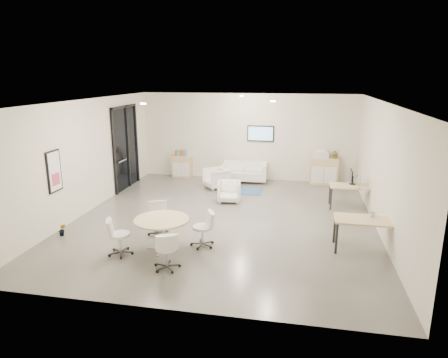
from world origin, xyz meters
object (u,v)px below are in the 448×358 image
armchair_right (229,191)px  desk_rear (353,188)px  armchair_left (216,177)px  desk_front (367,222)px  sideboard_left (182,166)px  loveseat (245,173)px  sideboard_right (324,171)px  round_table (162,222)px

armchair_right → desk_rear: 3.70m
armchair_left → desk_front: size_ratio=0.53×
desk_rear → armchair_left: bearing=161.4°
desk_rear → sideboard_left: bearing=155.0°
loveseat → desk_rear: bearing=-36.5°
sideboard_right → armchair_left: sideboard_right is taller
sideboard_right → round_table: (-3.83, -6.48, 0.18)m
armchair_right → round_table: round_table is taller
desk_rear → sideboard_right: bearing=103.9°
sideboard_right → armchair_left: (-3.71, -1.23, -0.10)m
loveseat → armchair_left: armchair_left is taller
armchair_right → desk_front: desk_front is taller
sideboard_right → armchair_left: 3.91m
armchair_left → round_table: size_ratio=0.62×
sideboard_right → sideboard_left: bearing=179.6°
loveseat → desk_front: 6.51m
armchair_left → desk_front: armchair_left is taller
loveseat → desk_rear: loveseat is taller
desk_rear → round_table: round_table is taller
armchair_left → desk_front: (4.38, -4.39, 0.28)m
sideboard_left → loveseat: bearing=-4.5°
armchair_right → round_table: 3.91m
armchair_right → armchair_left: bearing=109.7°
armchair_right → desk_front: size_ratio=0.49×
sideboard_left → armchair_right: (2.34, -2.72, -0.06)m
desk_rear → loveseat: bearing=144.1°
loveseat → sideboard_right: bearing=1.2°
sideboard_left → armchair_left: sideboard_left is taller
armchair_left → round_table: armchair_left is taller
armchair_right → desk_front: 4.70m
armchair_left → desk_front: 6.21m
armchair_left → round_table: (-0.12, -5.26, 0.28)m
sideboard_right → armchair_right: bearing=-138.1°
sideboard_left → armchair_right: 3.59m
desk_front → round_table: size_ratio=1.17×
armchair_left → armchair_right: 1.62m
loveseat → armchair_right: loveseat is taller
sideboard_left → loveseat: 2.48m
sideboard_right → armchair_right: size_ratio=1.37×
armchair_right → desk_rear: armchair_right is taller
sideboard_right → desk_rear: (0.71, -2.61, 0.14)m
sideboard_left → desk_front: size_ratio=0.58×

